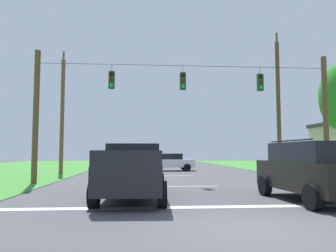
{
  "coord_description": "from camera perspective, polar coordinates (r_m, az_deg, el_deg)",
  "views": [
    {
      "loc": [
        -2.37,
        -7.04,
        1.65
      ],
      "look_at": [
        -0.87,
        13.07,
        3.25
      ],
      "focal_mm": 35.15,
      "sensor_mm": 36.0,
      "label": 1
    }
  ],
  "objects": [
    {
      "name": "ground_plane",
      "position": [
        7.61,
        14.66,
        -16.94
      ],
      "size": [
        120.0,
        120.0,
        0.0
      ],
      "primitive_type": "plane",
      "color": "#47474C"
    },
    {
      "name": "stop_bar_stripe",
      "position": [
        10.33,
        9.32,
        -13.65
      ],
      "size": [
        13.54,
        0.45,
        0.01
      ],
      "primitive_type": "cube",
      "color": "white",
      "rests_on": "ground"
    },
    {
      "name": "lane_dash_0",
      "position": [
        16.18,
        4.25,
        -10.37
      ],
      "size": [
        2.5,
        0.15,
        0.01
      ],
      "primitive_type": "cube",
      "rotation": [
        0.0,
        0.0,
        1.57
      ],
      "color": "white",
      "rests_on": "ground"
    },
    {
      "name": "lane_dash_1",
      "position": [
        23.11,
        1.64,
        -8.62
      ],
      "size": [
        2.5,
        0.15,
        0.01
      ],
      "primitive_type": "cube",
      "rotation": [
        0.0,
        0.0,
        1.57
      ],
      "color": "white",
      "rests_on": "ground"
    },
    {
      "name": "lane_dash_2",
      "position": [
        29.89,
        0.28,
        -7.69
      ],
      "size": [
        2.5,
        0.15,
        0.01
      ],
      "primitive_type": "cube",
      "rotation": [
        0.0,
        0.0,
        1.57
      ],
      "color": "white",
      "rests_on": "ground"
    },
    {
      "name": "lane_dash_3",
      "position": [
        34.95,
        -0.38,
        -7.24
      ],
      "size": [
        2.5,
        0.15,
        0.01
      ],
      "primitive_type": "cube",
      "rotation": [
        0.0,
        0.0,
        1.57
      ],
      "color": "white",
      "rests_on": "ground"
    },
    {
      "name": "lane_dash_4",
      "position": [
        48.0,
        -1.45,
        -6.5
      ],
      "size": [
        2.5,
        0.15,
        0.01
      ],
      "primitive_type": "cube",
      "rotation": [
        0.0,
        0.0,
        1.57
      ],
      "color": "white",
      "rests_on": "ground"
    },
    {
      "name": "overhead_signal_span",
      "position": [
        17.88,
        3.07,
        2.54
      ],
      "size": [
        16.13,
        0.31,
        7.05
      ],
      "color": "brown",
      "rests_on": "ground"
    },
    {
      "name": "pickup_truck",
      "position": [
        11.8,
        -6.1,
        -7.84
      ],
      "size": [
        2.45,
        5.47,
        1.95
      ],
      "color": "black",
      "rests_on": "ground"
    },
    {
      "name": "suv_black",
      "position": [
        12.13,
        23.8,
        -6.95
      ],
      "size": [
        2.4,
        4.89,
        2.05
      ],
      "color": "black",
      "rests_on": "ground"
    },
    {
      "name": "distant_car_crossing_white",
      "position": [
        29.22,
        0.28,
        -6.23
      ],
      "size": [
        4.35,
        2.13,
        1.52
      ],
      "color": "silver",
      "rests_on": "ground"
    },
    {
      "name": "utility_pole_mid_right",
      "position": [
        28.06,
        18.6,
        3.52
      ],
      "size": [
        0.33,
        1.99,
        11.43
      ],
      "color": "brown",
      "rests_on": "ground"
    },
    {
      "name": "utility_pole_near_left",
      "position": [
        26.38,
        -17.88,
        1.99
      ],
      "size": [
        0.29,
        1.79,
        9.44
      ],
      "color": "brown",
      "rests_on": "ground"
    }
  ]
}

